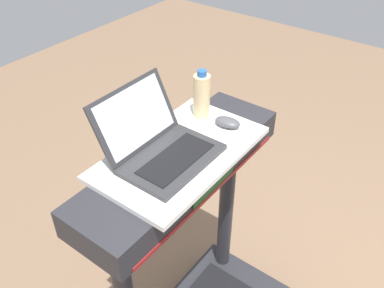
# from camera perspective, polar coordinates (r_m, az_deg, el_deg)

# --- Properties ---
(desk_board) EXTENTS (0.62, 0.36, 0.02)m
(desk_board) POSITION_cam_1_polar(r_m,az_deg,el_deg) (1.46, -1.58, -1.18)
(desk_board) COLOR white
(desk_board) RESTS_ON treadmill_base
(laptop) EXTENTS (0.34, 0.32, 0.22)m
(laptop) POSITION_cam_1_polar(r_m,az_deg,el_deg) (1.40, -4.39, -0.11)
(laptop) COLOR #2D2D30
(laptop) RESTS_ON desk_board
(computer_mouse) EXTENTS (0.07, 0.11, 0.03)m
(computer_mouse) POSITION_cam_1_polar(r_m,az_deg,el_deg) (1.57, 4.88, 2.98)
(computer_mouse) COLOR #4C4C51
(computer_mouse) RESTS_ON desk_board
(water_bottle) EXTENTS (0.06, 0.06, 0.19)m
(water_bottle) POSITION_cam_1_polar(r_m,az_deg,el_deg) (1.58, 1.33, 6.65)
(water_bottle) COLOR beige
(water_bottle) RESTS_ON desk_board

